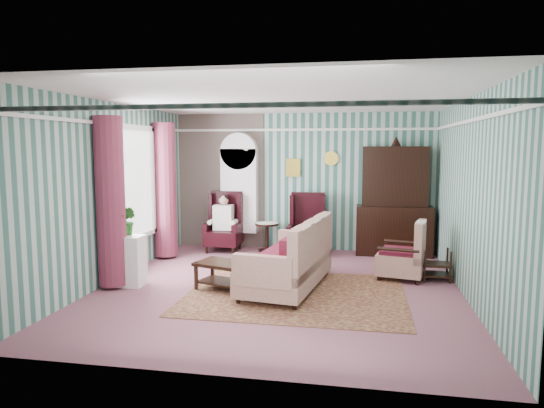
% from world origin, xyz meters
% --- Properties ---
extents(floor, '(6.00, 6.00, 0.00)m').
position_xyz_m(floor, '(0.00, 0.00, 0.00)').
color(floor, '#915461').
rests_on(floor, ground).
extents(room_shell, '(5.53, 6.02, 2.91)m').
position_xyz_m(room_shell, '(-0.62, 0.18, 2.01)').
color(room_shell, '#37655B').
rests_on(room_shell, ground).
extents(bookcase, '(0.80, 0.28, 2.24)m').
position_xyz_m(bookcase, '(-1.35, 2.84, 1.12)').
color(bookcase, silver).
rests_on(bookcase, floor).
extents(dresser_hutch, '(1.50, 0.56, 2.36)m').
position_xyz_m(dresser_hutch, '(1.90, 2.72, 1.18)').
color(dresser_hutch, black).
rests_on(dresser_hutch, floor).
extents(wingback_left, '(0.76, 0.80, 1.25)m').
position_xyz_m(wingback_left, '(-1.60, 2.45, 0.62)').
color(wingback_left, black).
rests_on(wingback_left, floor).
extents(wingback_right, '(0.76, 0.80, 1.25)m').
position_xyz_m(wingback_right, '(0.15, 2.45, 0.62)').
color(wingback_right, black).
rests_on(wingback_right, floor).
extents(seated_woman, '(0.44, 0.40, 1.18)m').
position_xyz_m(seated_woman, '(-1.60, 2.45, 0.59)').
color(seated_woman, silver).
rests_on(seated_woman, floor).
extents(round_side_table, '(0.50, 0.50, 0.60)m').
position_xyz_m(round_side_table, '(-0.70, 2.60, 0.30)').
color(round_side_table, black).
rests_on(round_side_table, floor).
extents(nest_table, '(0.45, 0.38, 0.54)m').
position_xyz_m(nest_table, '(2.47, 0.90, 0.27)').
color(nest_table, black).
rests_on(nest_table, floor).
extents(plant_stand, '(0.55, 0.35, 0.80)m').
position_xyz_m(plant_stand, '(-2.40, -0.30, 0.40)').
color(plant_stand, white).
rests_on(plant_stand, floor).
extents(rug, '(3.20, 2.60, 0.01)m').
position_xyz_m(rug, '(0.30, -0.30, 0.01)').
color(rug, '#431619').
rests_on(rug, floor).
extents(sofa, '(1.27, 2.31, 1.01)m').
position_xyz_m(sofa, '(0.11, 0.02, 0.51)').
color(sofa, '#C3BA97').
rests_on(sofa, floor).
extents(floral_armchair, '(0.96, 0.96, 0.96)m').
position_xyz_m(floral_armchair, '(1.90, 0.90, 0.48)').
color(floral_armchair, '#BCB592').
rests_on(floral_armchair, floor).
extents(coffee_table, '(0.95, 0.77, 0.43)m').
position_xyz_m(coffee_table, '(-0.83, -0.23, 0.21)').
color(coffee_table, black).
rests_on(coffee_table, floor).
extents(potted_plant_a, '(0.47, 0.43, 0.44)m').
position_xyz_m(potted_plant_a, '(-2.48, -0.41, 1.02)').
color(potted_plant_a, '#1E571B').
rests_on(potted_plant_a, plant_stand).
extents(potted_plant_b, '(0.30, 0.28, 0.46)m').
position_xyz_m(potted_plant_b, '(-2.38, -0.24, 1.03)').
color(potted_plant_b, '#234816').
rests_on(potted_plant_b, plant_stand).
extents(potted_plant_c, '(0.25, 0.25, 0.44)m').
position_xyz_m(potted_plant_c, '(-2.46, -0.30, 1.02)').
color(potted_plant_c, '#215019').
rests_on(potted_plant_c, plant_stand).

